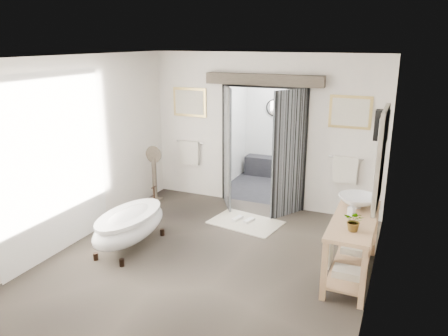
% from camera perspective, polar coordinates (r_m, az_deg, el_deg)
% --- Properties ---
extents(ground_plane, '(5.00, 5.00, 0.00)m').
position_cam_1_polar(ground_plane, '(6.57, -2.12, -11.91)').
color(ground_plane, brown).
extents(room_shell, '(4.52, 5.02, 2.91)m').
position_cam_1_polar(room_shell, '(5.83, -3.12, 3.94)').
color(room_shell, silver).
rests_on(room_shell, ground_plane).
extents(shower_room, '(2.22, 2.01, 2.51)m').
position_cam_1_polar(shower_room, '(9.79, 7.89, 3.24)').
color(shower_room, black).
rests_on(shower_room, ground_plane).
extents(back_wall_dressing, '(3.82, 0.75, 2.52)m').
position_cam_1_polar(back_wall_dressing, '(8.08, 4.83, 5.31)').
color(back_wall_dressing, black).
rests_on(back_wall_dressing, ground_plane).
extents(clawfoot_tub, '(0.70, 1.58, 0.77)m').
position_cam_1_polar(clawfoot_tub, '(6.93, -12.22, -7.26)').
color(clawfoot_tub, black).
rests_on(clawfoot_tub, ground_plane).
extents(vanity, '(0.57, 1.60, 0.85)m').
position_cam_1_polar(vanity, '(6.19, 16.19, -9.22)').
color(vanity, tan).
rests_on(vanity, ground_plane).
extents(pedestal_mirror, '(0.34, 0.22, 1.16)m').
position_cam_1_polar(pedestal_mirror, '(8.65, -9.06, -1.38)').
color(pedestal_mirror, '#50463A').
rests_on(pedestal_mirror, ground_plane).
extents(rug, '(1.32, 0.99, 0.01)m').
position_cam_1_polar(rug, '(7.79, 2.86, -7.11)').
color(rug, beige).
rests_on(rug, ground_plane).
extents(slippers, '(0.38, 0.26, 0.05)m').
position_cam_1_polar(slippers, '(7.83, 2.55, -6.71)').
color(slippers, silver).
rests_on(slippers, rug).
extents(basin, '(0.65, 0.65, 0.18)m').
position_cam_1_polar(basin, '(6.39, 17.04, -4.23)').
color(basin, white).
rests_on(basin, vanity).
extents(plant, '(0.28, 0.25, 0.27)m').
position_cam_1_polar(plant, '(5.61, 16.68, -6.63)').
color(plant, gray).
rests_on(plant, vanity).
extents(soap_bottle_a, '(0.11, 0.11, 0.18)m').
position_cam_1_polar(soap_bottle_a, '(6.10, 16.32, -5.17)').
color(soap_bottle_a, gray).
rests_on(soap_bottle_a, vanity).
extents(soap_bottle_b, '(0.16, 0.16, 0.15)m').
position_cam_1_polar(soap_bottle_b, '(6.67, 16.92, -3.49)').
color(soap_bottle_b, gray).
rests_on(soap_bottle_b, vanity).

